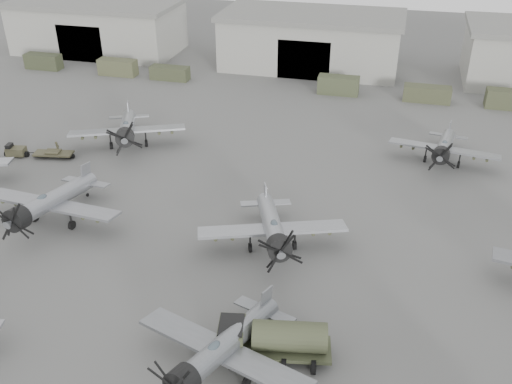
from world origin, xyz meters
TOP-DOWN VIEW (x-y plane):
  - ground at (0.00, 0.00)m, footprint 220.00×220.00m
  - hangar_left at (-38.00, 61.96)m, footprint 29.00×14.80m
  - hangar_center at (0.00, 61.96)m, footprint 29.00×14.80m
  - support_truck_0 at (-42.01, 50.00)m, footprint 5.88×2.20m
  - support_truck_1 at (-28.78, 50.00)m, footprint 6.06×2.20m
  - support_truck_2 at (-20.00, 50.00)m, footprint 6.01×2.20m
  - support_truck_4 at (6.11, 50.00)m, footprint 5.87×2.20m
  - support_truck_5 at (18.56, 50.00)m, footprint 6.48×2.20m
  - support_truck_6 at (29.61, 50.00)m, footprint 6.62×2.20m
  - aircraft_near_1 at (5.43, -4.87)m, footprint 12.49×11.24m
  - aircraft_mid_1 at (-14.98, 8.38)m, footprint 13.44×12.09m
  - aircraft_mid_2 at (5.59, 9.54)m, footprint 12.70×11.46m
  - aircraft_far_0 at (-15.42, 25.54)m, footprint 13.19×11.94m
  - aircraft_far_1 at (20.12, 30.02)m, footprint 12.05×10.84m
  - fuel_tanker at (8.32, -2.37)m, footprint 7.83×4.40m
  - tug_trailer at (-25.26, 20.61)m, footprint 7.69×2.71m
  - ground_crew at (-22.41, 21.73)m, footprint 0.51×0.68m

SIDE VIEW (x-z plane):
  - ground at x=0.00m, z-range 0.00..0.00m
  - tug_trailer at x=-25.26m, z-range -0.19..1.33m
  - ground_crew at x=-22.41m, z-range 0.00..1.70m
  - support_truck_2 at x=-20.00m, z-range 0.00..2.05m
  - support_truck_5 at x=18.56m, z-range 0.00..2.23m
  - support_truck_0 at x=-42.01m, z-range 0.00..2.41m
  - support_truck_1 at x=-28.78m, z-range 0.00..2.51m
  - support_truck_6 at x=29.61m, z-range 0.00..2.59m
  - support_truck_4 at x=6.11m, z-range 0.00..2.62m
  - fuel_tanker at x=8.32m, z-range 0.21..3.11m
  - aircraft_far_1 at x=20.12m, z-range -0.22..4.57m
  - aircraft_near_1 at x=5.43m, z-range -0.23..4.78m
  - aircraft_mid_2 at x=5.59m, z-range -0.23..4.89m
  - aircraft_mid_1 at x=-14.98m, z-range -0.24..5.12m
  - aircraft_far_0 at x=-15.42m, z-range -0.24..5.14m
  - hangar_left at x=-38.00m, z-range 0.02..8.72m
  - hangar_center at x=0.00m, z-range 0.02..8.72m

